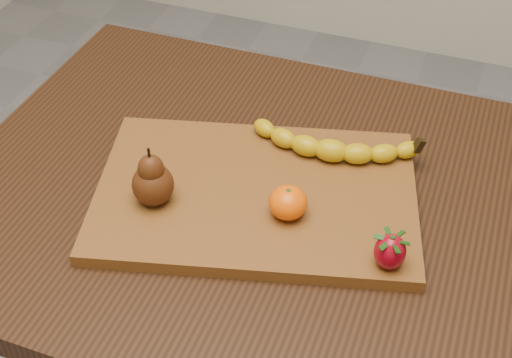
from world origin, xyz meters
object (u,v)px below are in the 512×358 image
at_px(table, 291,245).
at_px(cutting_board, 256,195).
at_px(pear, 152,176).
at_px(mandarin, 288,203).

relative_size(table, cutting_board, 2.22).
xyz_separation_m(cutting_board, pear, (-0.12, -0.07, 0.06)).
distance_m(table, mandarin, 0.15).
relative_size(table, mandarin, 19.01).
distance_m(cutting_board, pear, 0.15).
bearing_deg(pear, mandarin, 11.37).
height_order(table, cutting_board, cutting_board).
xyz_separation_m(table, pear, (-0.17, -0.09, 0.16)).
bearing_deg(pear, table, 27.34).
bearing_deg(table, pear, -152.66).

